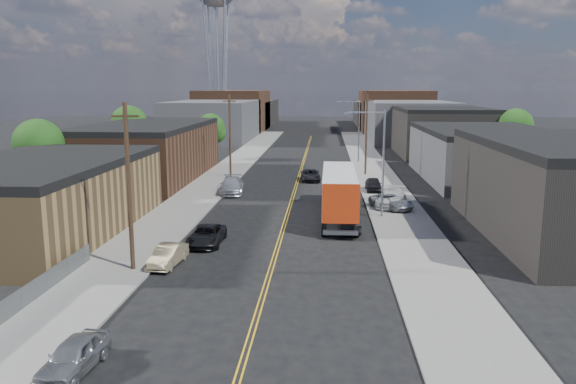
# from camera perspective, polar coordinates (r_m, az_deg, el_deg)

# --- Properties ---
(ground) EXTENTS (260.00, 260.00, 0.00)m
(ground) POSITION_cam_1_polar(r_m,az_deg,el_deg) (82.22, 1.56, 3.04)
(ground) COLOR black
(ground) RESTS_ON ground
(centerline) EXTENTS (0.32, 120.00, 0.01)m
(centerline) POSITION_cam_1_polar(r_m,az_deg,el_deg) (67.39, 1.05, 1.37)
(centerline) COLOR gold
(centerline) RESTS_ON ground
(sidewalk_left) EXTENTS (5.00, 140.00, 0.15)m
(sidewalk_left) POSITION_cam_1_polar(r_m,az_deg,el_deg) (68.49, -6.91, 1.50)
(sidewalk_left) COLOR slate
(sidewalk_left) RESTS_ON ground
(sidewalk_right) EXTENTS (5.00, 140.00, 0.15)m
(sidewalk_right) POSITION_cam_1_polar(r_m,az_deg,el_deg) (67.60, 9.12, 1.32)
(sidewalk_right) COLOR slate
(sidewalk_right) RESTS_ON ground
(warehouse_tan) EXTENTS (12.00, 22.00, 5.60)m
(warehouse_tan) POSITION_cam_1_polar(r_m,az_deg,el_deg) (45.49, -24.03, -0.49)
(warehouse_tan) COLOR olive
(warehouse_tan) RESTS_ON ground
(warehouse_brown) EXTENTS (12.00, 26.00, 6.60)m
(warehouse_brown) POSITION_cam_1_polar(r_m,az_deg,el_deg) (69.20, -14.08, 4.05)
(warehouse_brown) COLOR #4F301F
(warehouse_brown) RESTS_ON ground
(industrial_right_b) EXTENTS (14.00, 24.00, 6.10)m
(industrial_right_b) POSITION_cam_1_polar(r_m,az_deg,el_deg) (70.45, 19.32, 3.67)
(industrial_right_b) COLOR #3C3C3F
(industrial_right_b) RESTS_ON ground
(industrial_right_c) EXTENTS (14.00, 22.00, 7.60)m
(industrial_right_c) POSITION_cam_1_polar(r_m,az_deg,el_deg) (95.57, 15.24, 6.02)
(industrial_right_c) COLOR black
(industrial_right_c) RESTS_ON ground
(skyline_left_a) EXTENTS (16.00, 30.00, 8.00)m
(skyline_left_a) POSITION_cam_1_polar(r_m,az_deg,el_deg) (118.92, -7.50, 7.23)
(skyline_left_a) COLOR #3C3C3F
(skyline_left_a) RESTS_ON ground
(skyline_right_a) EXTENTS (16.00, 30.00, 8.00)m
(skyline_right_a) POSITION_cam_1_polar(r_m,az_deg,el_deg) (117.85, 12.10, 7.06)
(skyline_right_a) COLOR #3C3C3F
(skyline_right_a) RESTS_ON ground
(skyline_left_b) EXTENTS (16.00, 26.00, 10.00)m
(skyline_left_b) POSITION_cam_1_polar(r_m,az_deg,el_deg) (143.45, -5.55, 8.23)
(skyline_left_b) COLOR #4F301F
(skyline_left_b) RESTS_ON ground
(skyline_right_b) EXTENTS (16.00, 26.00, 10.00)m
(skyline_right_b) POSITION_cam_1_polar(r_m,az_deg,el_deg) (142.55, 10.69, 8.09)
(skyline_right_b) COLOR #4F301F
(skyline_right_b) RESTS_ON ground
(skyline_left_c) EXTENTS (16.00, 40.00, 7.00)m
(skyline_left_c) POSITION_cam_1_polar(r_m,az_deg,el_deg) (163.26, -4.40, 8.01)
(skyline_left_c) COLOR black
(skyline_left_c) RESTS_ON ground
(skyline_right_c) EXTENTS (16.00, 40.00, 7.00)m
(skyline_right_c) POSITION_cam_1_polar(r_m,az_deg,el_deg) (162.48, 9.84, 7.87)
(skyline_right_c) COLOR black
(skyline_right_c) RESTS_ON ground
(streetlight_near) EXTENTS (3.39, 0.25, 9.00)m
(streetlight_near) POSITION_cam_1_polar(r_m,az_deg,el_deg) (46.97, 9.19, 3.75)
(streetlight_near) COLOR gray
(streetlight_near) RESTS_ON ground
(streetlight_far) EXTENTS (3.39, 0.25, 9.00)m
(streetlight_far) POSITION_cam_1_polar(r_m,az_deg,el_deg) (81.74, 6.94, 6.67)
(streetlight_far) COLOR gray
(streetlight_far) RESTS_ON ground
(utility_pole_left_near) EXTENTS (1.60, 0.26, 10.00)m
(utility_pole_left_near) POSITION_cam_1_polar(r_m,az_deg,el_deg) (33.92, -15.86, 0.54)
(utility_pole_left_near) COLOR black
(utility_pole_left_near) RESTS_ON ground
(utility_pole_left_far) EXTENTS (1.60, 0.26, 10.00)m
(utility_pole_left_far) POSITION_cam_1_polar(r_m,az_deg,el_deg) (67.65, -5.92, 5.73)
(utility_pole_left_far) COLOR black
(utility_pole_left_far) RESTS_ON ground
(utility_pole_right) EXTENTS (1.60, 0.26, 10.00)m
(utility_pole_right) POSITION_cam_1_polar(r_m,az_deg,el_deg) (69.85, 7.96, 5.84)
(utility_pole_right) COLOR black
(utility_pole_right) RESTS_ON ground
(chainlink_fence) EXTENTS (0.05, 16.00, 1.22)m
(chainlink_fence) POSITION_cam_1_polar(r_m,az_deg,el_deg) (30.68, -25.46, -9.83)
(chainlink_fence) COLOR slate
(chainlink_fence) RESTS_ON ground
(tree_left_near) EXTENTS (4.85, 4.76, 7.91)m
(tree_left_near) POSITION_cam_1_polar(r_m,az_deg,el_deg) (58.43, -23.94, 4.15)
(tree_left_near) COLOR black
(tree_left_near) RESTS_ON ground
(tree_left_mid) EXTENTS (5.10, 5.04, 8.37)m
(tree_left_mid) POSITION_cam_1_polar(r_m,az_deg,el_deg) (81.29, -15.79, 6.44)
(tree_left_mid) COLOR black
(tree_left_mid) RESTS_ON ground
(tree_left_far) EXTENTS (4.35, 4.20, 6.97)m
(tree_left_far) POSITION_cam_1_polar(r_m,az_deg,el_deg) (85.41, -7.81, 6.31)
(tree_left_far) COLOR black
(tree_left_far) RESTS_ON ground
(tree_right_far) EXTENTS (4.85, 4.76, 7.91)m
(tree_right_far) POSITION_cam_1_polar(r_m,az_deg,el_deg) (85.94, 22.15, 6.06)
(tree_right_far) COLOR black
(tree_right_far) RESTS_ON ground
(semi_truck) EXTENTS (2.75, 15.63, 4.09)m
(semi_truck) POSITION_cam_1_polar(r_m,az_deg,el_deg) (47.67, 5.16, 0.30)
(semi_truck) COLOR #BDBDBD
(semi_truck) RESTS_ON ground
(car_left_a) EXTENTS (1.87, 3.97, 1.31)m
(car_left_a) POSITION_cam_1_polar(r_m,az_deg,el_deg) (23.93, -20.93, -15.29)
(car_left_a) COLOR #989C9D
(car_left_a) RESTS_ON ground
(car_left_b) EXTENTS (1.76, 4.02, 1.28)m
(car_left_b) POSITION_cam_1_polar(r_m,az_deg,el_deg) (35.46, -12.12, -6.33)
(car_left_b) COLOR #968662
(car_left_b) RESTS_ON ground
(car_left_c) EXTENTS (2.20, 4.74, 1.31)m
(car_left_c) POSITION_cam_1_polar(r_m,az_deg,el_deg) (39.65, -8.26, -4.37)
(car_left_c) COLOR black
(car_left_c) RESTS_ON ground
(car_left_d) EXTENTS (2.85, 5.84, 1.64)m
(car_left_d) POSITION_cam_1_polar(r_m,az_deg,el_deg) (58.15, -5.74, 0.64)
(car_left_d) COLOR #B9BBBF
(car_left_d) RESTS_ON ground
(car_right_oncoming) EXTENTS (1.81, 4.34, 1.40)m
(car_right_oncoming) POSITION_cam_1_polar(r_m,az_deg,el_deg) (43.03, 6.13, -3.07)
(car_right_oncoming) COLOR black
(car_right_oncoming) RESTS_ON ground
(car_right_lot_a) EXTENTS (4.25, 4.99, 1.27)m
(car_right_lot_a) POSITION_cam_1_polar(r_m,az_deg,el_deg) (50.80, 10.48, -0.97)
(car_right_lot_a) COLOR #ACAEB1
(car_right_lot_a) RESTS_ON sidewalk_right
(car_right_lot_b) EXTENTS (3.54, 5.73, 1.55)m
(car_right_lot_b) POSITION_cam_1_polar(r_m,az_deg,el_deg) (51.87, 10.45, -0.58)
(car_right_lot_b) COLOR silver
(car_right_lot_b) RESTS_ON sidewalk_right
(car_right_lot_c) EXTENTS (1.62, 3.99, 1.36)m
(car_right_lot_c) POSITION_cam_1_polar(r_m,az_deg,el_deg) (59.33, 8.68, 0.78)
(car_right_lot_c) COLOR black
(car_right_lot_c) RESTS_ON sidewalk_right
(car_ahead_truck) EXTENTS (2.47, 4.81, 1.30)m
(car_ahead_truck) POSITION_cam_1_polar(r_m,az_deg,el_deg) (65.88, 2.30, 1.71)
(car_ahead_truck) COLOR black
(car_ahead_truck) RESTS_ON ground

